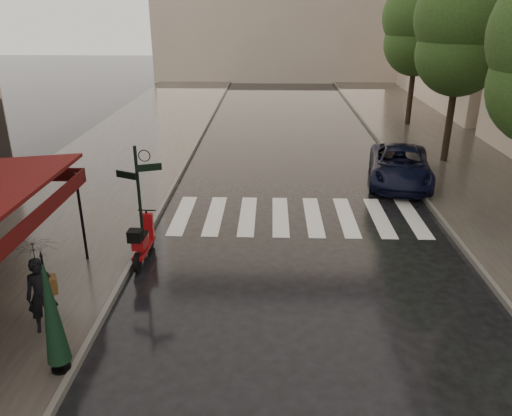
# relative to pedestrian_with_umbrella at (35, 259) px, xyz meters

# --- Properties ---
(ground) EXTENTS (120.00, 120.00, 0.00)m
(ground) POSITION_rel_pedestrian_with_umbrella_xyz_m (2.41, 0.30, -1.73)
(ground) COLOR black
(ground) RESTS_ON ground
(sidewalk_near) EXTENTS (6.00, 60.00, 0.12)m
(sidewalk_near) POSITION_rel_pedestrian_with_umbrella_xyz_m (-2.09, 12.30, -1.67)
(sidewalk_near) COLOR #38332D
(sidewalk_near) RESTS_ON ground
(sidewalk_far) EXTENTS (5.50, 60.00, 0.12)m
(sidewalk_far) POSITION_rel_pedestrian_with_umbrella_xyz_m (12.66, 12.30, -1.67)
(sidewalk_far) COLOR #38332D
(sidewalk_far) RESTS_ON ground
(curb_near) EXTENTS (0.12, 60.00, 0.16)m
(curb_near) POSITION_rel_pedestrian_with_umbrella_xyz_m (0.96, 12.30, -1.65)
(curb_near) COLOR #595651
(curb_near) RESTS_ON ground
(curb_far) EXTENTS (0.12, 60.00, 0.16)m
(curb_far) POSITION_rel_pedestrian_with_umbrella_xyz_m (9.86, 12.30, -1.65)
(curb_far) COLOR #595651
(curb_far) RESTS_ON ground
(crosswalk) EXTENTS (7.85, 3.20, 0.01)m
(crosswalk) POSITION_rel_pedestrian_with_umbrella_xyz_m (5.38, 6.30, -1.72)
(crosswalk) COLOR silver
(crosswalk) RESTS_ON ground
(signpost) EXTENTS (1.17, 0.29, 3.10)m
(signpost) POSITION_rel_pedestrian_with_umbrella_xyz_m (1.21, 3.30, 0.10)
(signpost) COLOR black
(signpost) RESTS_ON ground
(tree_mid) EXTENTS (3.80, 3.80, 8.34)m
(tree_mid) POSITION_rel_pedestrian_with_umbrella_xyz_m (11.91, 12.30, 3.86)
(tree_mid) COLOR black
(tree_mid) RESTS_ON sidewalk_far
(tree_far) EXTENTS (3.80, 3.80, 8.16)m
(tree_far) POSITION_rel_pedestrian_with_umbrella_xyz_m (12.11, 19.30, 3.73)
(tree_far) COLOR black
(tree_far) RESTS_ON sidewalk_far
(pedestrian_with_umbrella) EXTENTS (1.25, 1.26, 2.42)m
(pedestrian_with_umbrella) POSITION_rel_pedestrian_with_umbrella_xyz_m (0.00, 0.00, 0.00)
(pedestrian_with_umbrella) COLOR black
(pedestrian_with_umbrella) RESTS_ON sidewalk_near
(scooter) EXTENTS (0.48, 1.80, 1.18)m
(scooter) POSITION_rel_pedestrian_with_umbrella_xyz_m (1.20, 3.21, -1.18)
(scooter) COLOR black
(scooter) RESTS_ON ground
(parked_car) EXTENTS (3.00, 5.07, 1.32)m
(parked_car) POSITION_rel_pedestrian_with_umbrella_xyz_m (9.41, 9.77, -1.07)
(parked_car) COLOR black
(parked_car) RESTS_ON ground
(parasol_front) EXTENTS (0.42, 0.42, 2.37)m
(parasol_front) POSITION_rel_pedestrian_with_umbrella_xyz_m (0.76, -1.20, -0.34)
(parasol_front) COLOR black
(parasol_front) RESTS_ON sidewalk_near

